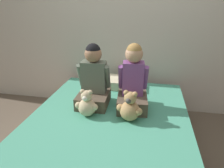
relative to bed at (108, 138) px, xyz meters
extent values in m
plane|color=brown|center=(0.00, 0.00, -0.22)|extent=(14.00, 14.00, 0.00)
cube|color=beige|center=(0.00, 1.15, 1.03)|extent=(8.00, 0.06, 2.50)
cube|color=#997F60|center=(0.00, 0.00, -0.11)|extent=(1.56, 2.02, 0.21)
cube|color=silver|center=(0.00, 0.00, 0.09)|extent=(1.53, 1.98, 0.20)
cube|color=#4CA384|center=(0.00, 0.00, 0.21)|extent=(1.54, 2.00, 0.03)
cube|color=brown|center=(-0.21, 0.26, 0.29)|extent=(0.33, 0.38, 0.13)
cube|color=#5B6656|center=(-0.22, 0.31, 0.53)|extent=(0.26, 0.14, 0.34)
sphere|color=#9E7051|center=(-0.22, 0.31, 0.78)|extent=(0.18, 0.18, 0.18)
sphere|color=black|center=(-0.22, 0.31, 0.81)|extent=(0.15, 0.15, 0.15)
cylinder|color=#5B6656|center=(-0.36, 0.31, 0.53)|extent=(0.06, 0.15, 0.27)
cylinder|color=#5B6656|center=(-0.07, 0.32, 0.53)|extent=(0.06, 0.15, 0.27)
cube|color=brown|center=(0.20, 0.26, 0.30)|extent=(0.33, 0.39, 0.14)
cube|color=#7F4789|center=(0.20, 0.31, 0.54)|extent=(0.22, 0.16, 0.34)
sphere|color=tan|center=(0.20, 0.31, 0.79)|extent=(0.17, 0.17, 0.17)
sphere|color=#A37A42|center=(0.20, 0.31, 0.82)|extent=(0.15, 0.15, 0.15)
cylinder|color=#7F4789|center=(0.08, 0.30, 0.55)|extent=(0.07, 0.15, 0.28)
cylinder|color=#7F4789|center=(0.32, 0.32, 0.55)|extent=(0.07, 0.15, 0.28)
sphere|color=#D1B78E|center=(-0.21, 0.03, 0.31)|extent=(0.17, 0.17, 0.17)
sphere|color=#D1B78E|center=(-0.21, 0.03, 0.44)|extent=(0.11, 0.11, 0.11)
sphere|color=white|center=(-0.22, -0.01, 0.43)|extent=(0.05, 0.05, 0.05)
sphere|color=#D1B78E|center=(-0.25, 0.03, 0.48)|extent=(0.05, 0.05, 0.05)
sphere|color=#D1B78E|center=(-0.18, 0.03, 0.48)|extent=(0.05, 0.05, 0.05)
sphere|color=#D1B78E|center=(-0.30, 0.02, 0.33)|extent=(0.07, 0.07, 0.07)
sphere|color=#D1B78E|center=(-0.13, 0.01, 0.33)|extent=(0.07, 0.07, 0.07)
sphere|color=tan|center=(0.20, 0.03, 0.32)|extent=(0.19, 0.19, 0.19)
sphere|color=tan|center=(0.20, 0.03, 0.45)|extent=(0.12, 0.12, 0.12)
sphere|color=#4C4742|center=(0.19, -0.02, 0.45)|extent=(0.05, 0.05, 0.05)
sphere|color=tan|center=(0.16, 0.04, 0.50)|extent=(0.05, 0.05, 0.05)
sphere|color=tan|center=(0.25, 0.02, 0.50)|extent=(0.05, 0.05, 0.05)
sphere|color=tan|center=(0.11, 0.03, 0.34)|extent=(0.07, 0.07, 0.07)
sphere|color=tan|center=(0.29, -0.01, 0.34)|extent=(0.07, 0.07, 0.07)
cube|color=beige|center=(0.00, 0.81, 0.28)|extent=(0.45, 0.34, 0.11)
camera|label=1|loc=(0.35, -1.60, 1.27)|focal=32.00mm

